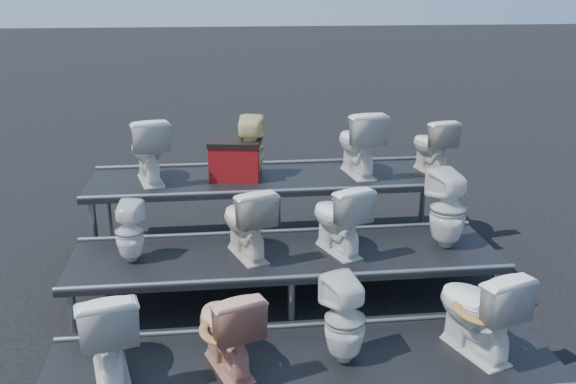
{
  "coord_description": "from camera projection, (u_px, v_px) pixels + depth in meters",
  "views": [
    {
      "loc": [
        -0.65,
        -5.79,
        3.03
      ],
      "look_at": [
        0.04,
        0.1,
        1.07
      ],
      "focal_mm": 40.0,
      "sensor_mm": 36.0,
      "label": 1
    }
  ],
  "objects": [
    {
      "name": "ground",
      "position": [
        286.0,
        295.0,
        6.48
      ],
      "size": [
        80.0,
        80.0,
        0.0
      ],
      "primitive_type": "plane",
      "color": "black",
      "rests_on": "ground"
    },
    {
      "name": "tier_front",
      "position": [
        304.0,
        366.0,
        5.25
      ],
      "size": [
        4.2,
        1.2,
        0.06
      ],
      "primitive_type": "cube",
      "color": "black",
      "rests_on": "ground"
    },
    {
      "name": "tier_mid",
      "position": [
        286.0,
        275.0,
        6.41
      ],
      "size": [
        4.2,
        1.2,
        0.46
      ],
      "primitive_type": "cube",
      "color": "black",
      "rests_on": "ground"
    },
    {
      "name": "tier_back",
      "position": [
        273.0,
        212.0,
        7.57
      ],
      "size": [
        4.2,
        1.2,
        0.86
      ],
      "primitive_type": "cube",
      "color": "black",
      "rests_on": "ground"
    },
    {
      "name": "toilet_0",
      "position": [
        107.0,
        331.0,
        4.94
      ],
      "size": [
        0.62,
        0.87,
        0.8
      ],
      "primitive_type": "imported",
      "rotation": [
        0.0,
        0.0,
        3.38
      ],
      "color": "silver",
      "rests_on": "tier_front"
    },
    {
      "name": "toilet_1",
      "position": [
        227.0,
        327.0,
        5.05
      ],
      "size": [
        0.63,
        0.82,
        0.74
      ],
      "primitive_type": "imported",
      "rotation": [
        0.0,
        0.0,
        3.48
      ],
      "color": "tan",
      "rests_on": "tier_front"
    },
    {
      "name": "toilet_2",
      "position": [
        345.0,
        320.0,
        5.16
      ],
      "size": [
        0.43,
        0.44,
        0.74
      ],
      "primitive_type": "imported",
      "rotation": [
        0.0,
        0.0,
        3.5
      ],
      "color": "silver",
      "rests_on": "tier_front"
    },
    {
      "name": "toilet_3",
      "position": [
        477.0,
        309.0,
        5.27
      ],
      "size": [
        0.69,
        0.89,
        0.8
      ],
      "primitive_type": "imported",
      "rotation": [
        0.0,
        0.0,
        3.48
      ],
      "color": "silver",
      "rests_on": "tier_front"
    },
    {
      "name": "toilet_4",
      "position": [
        130.0,
        232.0,
        6.08
      ],
      "size": [
        0.32,
        0.33,
        0.6
      ],
      "primitive_type": "imported",
      "rotation": [
        0.0,
        0.0,
        2.92
      ],
      "color": "silver",
      "rests_on": "tier_mid"
    },
    {
      "name": "toilet_5",
      "position": [
        246.0,
        221.0,
        6.18
      ],
      "size": [
        0.61,
        0.8,
        0.73
      ],
      "primitive_type": "imported",
      "rotation": [
        0.0,
        0.0,
        3.47
      ],
      "color": "beige",
      "rests_on": "tier_mid"
    },
    {
      "name": "toilet_6",
      "position": [
        338.0,
        217.0,
        6.28
      ],
      "size": [
        0.62,
        0.8,
        0.72
      ],
      "primitive_type": "imported",
      "rotation": [
        0.0,
        0.0,
        3.49
      ],
      "color": "silver",
      "rests_on": "tier_mid"
    },
    {
      "name": "toilet_7",
      "position": [
        448.0,
        209.0,
        6.39
      ],
      "size": [
        0.46,
        0.46,
        0.8
      ],
      "primitive_type": "imported",
      "rotation": [
        0.0,
        0.0,
        3.46
      ],
      "color": "silver",
      "rests_on": "tier_mid"
    },
    {
      "name": "toilet_8",
      "position": [
        148.0,
        149.0,
        7.17
      ],
      "size": [
        0.58,
        0.81,
        0.75
      ],
      "primitive_type": "imported",
      "rotation": [
        0.0,
        0.0,
        3.38
      ],
      "color": "silver",
      "rests_on": "tier_back"
    },
    {
      "name": "toilet_9",
      "position": [
        250.0,
        148.0,
        7.3
      ],
      "size": [
        0.39,
        0.4,
        0.72
      ],
      "primitive_type": "imported",
      "rotation": [
        0.0,
        0.0,
        2.9
      ],
      "color": "beige",
      "rests_on": "tier_back"
    },
    {
      "name": "toilet_10",
      "position": [
        358.0,
        142.0,
        7.43
      ],
      "size": [
        0.53,
        0.81,
        0.77
      ],
      "primitive_type": "imported",
      "rotation": [
        0.0,
        0.0,
        3.28
      ],
      "color": "silver",
      "rests_on": "tier_back"
    },
    {
      "name": "toilet_11",
      "position": [
        432.0,
        145.0,
        7.54
      ],
      "size": [
        0.48,
        0.7,
        0.65
      ],
      "primitive_type": "imported",
      "rotation": [
        0.0,
        0.0,
        3.34
      ],
      "color": "beige",
      "rests_on": "tier_back"
    },
    {
      "name": "red_crate",
      "position": [
        236.0,
        161.0,
        7.35
      ],
      "size": [
        0.63,
        0.54,
        0.4
      ],
      "primitive_type": "cube",
      "rotation": [
        0.0,
        0.0,
        -0.18
      ],
      "color": "#9F1211",
      "rests_on": "tier_back"
    }
  ]
}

